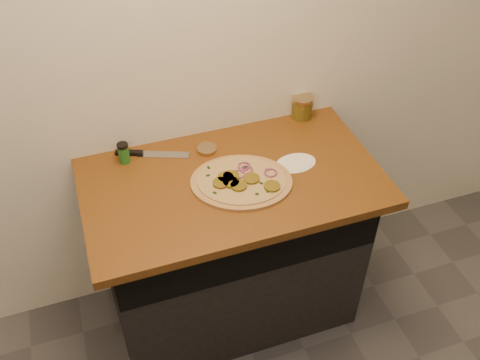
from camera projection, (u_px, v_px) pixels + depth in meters
name	position (u px, v px, depth m)	size (l,w,h in m)	color
cabinet	(231.00, 249.00, 2.48)	(1.10, 0.60, 0.86)	black
countertop	(232.00, 181.00, 2.16)	(1.20, 0.70, 0.04)	brown
pizza	(241.00, 181.00, 2.12)	(0.50, 0.50, 0.03)	tan
chefs_knife	(145.00, 154.00, 2.25)	(0.30, 0.14, 0.02)	#B7BAC1
mason_jar_lid	(207.00, 149.00, 2.27)	(0.09, 0.09, 0.02)	tan
salsa_jar	(302.00, 107.00, 2.43)	(0.10, 0.10, 0.11)	maroon
spice_shaker	(124.00, 153.00, 2.19)	(0.05, 0.05, 0.09)	#216822
flour_spill	(296.00, 163.00, 2.21)	(0.18, 0.18, 0.00)	white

